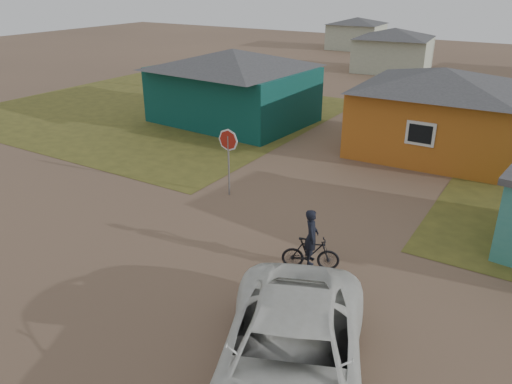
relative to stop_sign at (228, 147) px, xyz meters
The scene contains 9 objects.
ground 5.88m from the stop_sign, 59.86° to the right, with size 120.00×120.00×0.00m, color brown.
grass_nw 14.00m from the stop_sign, 143.86° to the left, with size 20.00×18.00×0.00m, color brown.
house_teal 10.39m from the stop_sign, 123.30° to the left, with size 8.93×7.08×4.00m.
house_yellow 10.60m from the stop_sign, 60.00° to the left, with size 7.72×6.76×3.90m.
house_pale_west 29.35m from the stop_sign, 96.26° to the left, with size 7.04×6.15×3.60m.
house_pale_north 42.68m from the stop_sign, 105.22° to the left, with size 6.28×5.81×3.40m.
stop_sign is the anchor object (origin of this frame).
cyclist 5.91m from the stop_sign, 32.22° to the right, with size 1.66×1.08×1.83m.
vehicle 9.99m from the stop_sign, 48.49° to the right, with size 2.82×6.11×1.70m, color white.
Camera 1 is at (7.16, -9.30, 7.59)m, focal length 35.00 mm.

